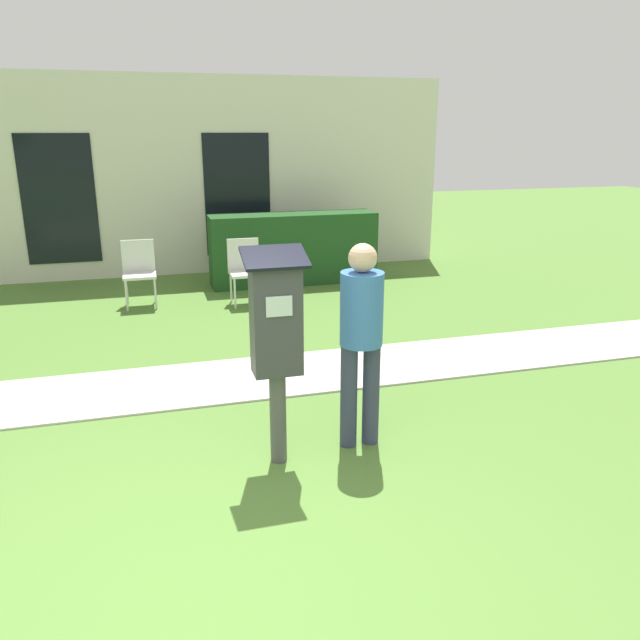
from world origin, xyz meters
TOP-DOWN VIEW (x-y plane):
  - ground_plane at (0.00, 0.00)m, footprint 40.00×40.00m
  - sidewalk at (0.00, 2.83)m, footprint 12.00×1.10m
  - building_facade at (0.00, 7.87)m, footprint 10.00×0.26m
  - parking_meter at (0.67, 1.21)m, footprint 0.44×0.31m
  - person_standing at (1.33, 1.29)m, footprint 0.32×0.32m
  - outdoor_chair_left at (-0.27, 5.93)m, footprint 0.44×0.44m
  - outdoor_chair_middle at (1.15, 5.65)m, footprint 0.44×0.44m
  - hedge_row at (2.09, 6.64)m, footprint 2.62×0.60m

SIDE VIEW (x-z plane):
  - ground_plane at x=0.00m, z-range 0.00..0.00m
  - sidewalk at x=0.00m, z-range 0.00..0.02m
  - outdoor_chair_left at x=-0.27m, z-range 0.08..0.98m
  - outdoor_chair_middle at x=1.15m, z-range 0.08..0.98m
  - hedge_row at x=2.09m, z-range 0.00..1.10m
  - person_standing at x=1.33m, z-range 0.14..1.72m
  - parking_meter at x=0.67m, z-range 0.22..1.81m
  - building_facade at x=0.00m, z-range 0.00..3.20m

